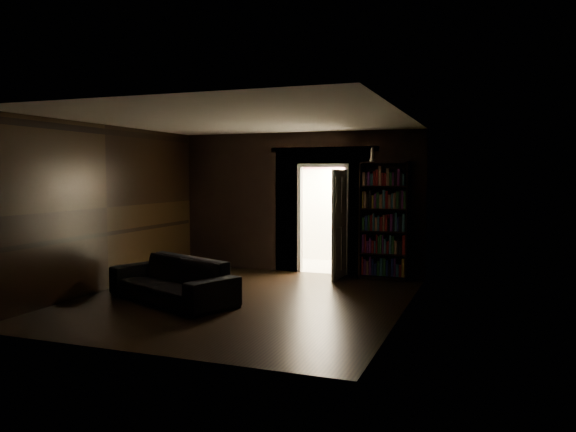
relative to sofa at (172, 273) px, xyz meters
name	(u,v)px	position (x,y,z in m)	size (l,w,h in m)	color
ground	(241,300)	(0.99, 0.40, -0.44)	(5.50, 5.50, 0.00)	black
room_walls	(266,191)	(0.98, 1.47, 1.24)	(5.02, 5.61, 2.84)	black
kitchen_alcove	(338,209)	(1.49, 4.27, 0.77)	(2.20, 1.80, 2.60)	beige
sofa	(172,273)	(0.00, 0.00, 0.00)	(2.28, 0.99, 0.88)	black
bookshelf	(384,221)	(2.74, 2.95, 0.66)	(0.90, 0.32, 2.20)	black
refrigerator	(367,227)	(2.09, 4.51, 0.39)	(0.74, 0.68, 1.65)	white
door	(339,224)	(1.95, 2.71, 0.59)	(0.85, 0.05, 2.05)	silver
figurine	(372,154)	(2.49, 3.00, 1.90)	(0.09, 0.09, 0.27)	white
bottles	(372,182)	(2.18, 4.53, 1.35)	(0.68, 0.08, 0.27)	black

